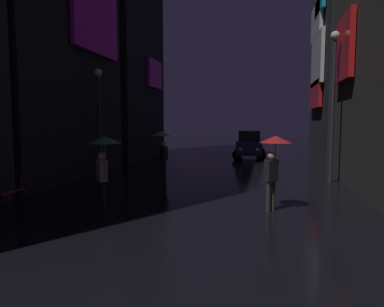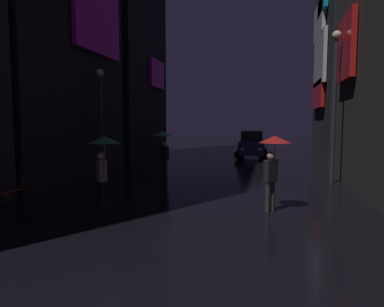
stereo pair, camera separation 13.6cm
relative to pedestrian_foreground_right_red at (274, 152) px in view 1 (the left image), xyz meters
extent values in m
cube|color=#F226D8|center=(-7.94, 5.09, 5.54)|extent=(0.20, 4.07, 3.10)
cube|color=#F226D8|center=(-7.94, 13.58, 4.23)|extent=(0.20, 2.70, 1.91)
cube|color=red|center=(2.76, 5.05, 3.75)|extent=(0.20, 2.65, 2.55)
cube|color=#232328|center=(4.91, 12.75, 5.17)|extent=(4.00, 7.58, 13.67)
cube|color=red|center=(2.76, 12.85, 2.53)|extent=(0.20, 4.18, 1.65)
cube|color=white|center=(2.76, 12.39, 4.56)|extent=(0.20, 4.03, 3.01)
cube|color=white|center=(2.76, 13.18, 7.12)|extent=(0.20, 3.82, 2.17)
cylinder|color=#38332D|center=(-0.14, -0.16, -1.24)|extent=(0.12, 0.12, 0.85)
cylinder|color=#38332D|center=(0.00, -0.05, -1.24)|extent=(0.12, 0.12, 0.85)
cube|color=black|center=(-0.07, -0.11, -0.52)|extent=(0.40, 0.39, 0.60)
sphere|color=tan|center=(-0.07, -0.11, -0.11)|extent=(0.22, 0.22, 0.22)
cylinder|color=black|center=(0.03, 0.05, -0.47)|extent=(0.09, 0.09, 0.50)
cylinder|color=slate|center=(0.03, 0.05, -0.13)|extent=(0.02, 0.02, 0.77)
cone|color=red|center=(0.03, 0.05, 0.35)|extent=(0.90, 0.90, 0.20)
cylinder|color=#2D2D38|center=(-4.50, 4.39, -1.24)|extent=(0.12, 0.12, 0.85)
cylinder|color=#2D2D38|center=(-4.63, 4.51, -1.24)|extent=(0.12, 0.12, 0.85)
cube|color=black|center=(-4.56, 4.45, -0.52)|extent=(0.40, 0.39, 0.60)
sphere|color=tan|center=(-4.56, 4.45, -0.11)|extent=(0.22, 0.22, 0.22)
cylinder|color=black|center=(-4.73, 4.54, -0.47)|extent=(0.09, 0.09, 0.50)
cylinder|color=slate|center=(-4.73, 4.54, -0.13)|extent=(0.02, 0.02, 0.77)
cone|color=green|center=(-4.73, 4.54, 0.35)|extent=(0.90, 0.90, 0.20)
cylinder|color=black|center=(-4.75, -1.03, -1.24)|extent=(0.12, 0.12, 0.85)
cylinder|color=black|center=(-4.63, -1.17, -1.24)|extent=(0.12, 0.12, 0.85)
cube|color=gray|center=(-4.69, -1.10, -0.52)|extent=(0.39, 0.40, 0.60)
sphere|color=beige|center=(-4.69, -1.10, -0.11)|extent=(0.22, 0.22, 0.22)
cylinder|color=gray|center=(-4.53, -1.20, -0.47)|extent=(0.09, 0.09, 0.50)
cylinder|color=slate|center=(-4.53, -1.20, -0.13)|extent=(0.02, 0.02, 0.77)
cone|color=green|center=(-4.53, -1.20, 0.35)|extent=(0.90, 0.90, 0.20)
torus|color=black|center=(-7.18, -1.21, -1.31)|extent=(0.07, 0.72, 0.72)
cylinder|color=red|center=(-7.19, -1.76, -1.13)|extent=(0.07, 1.00, 0.05)
cylinder|color=red|center=(-7.18, -1.21, -0.96)|extent=(0.04, 0.04, 0.40)
cube|color=black|center=(-7.18, -1.21, -0.74)|extent=(0.12, 0.24, 0.06)
cube|color=navy|center=(-1.32, 14.64, -0.90)|extent=(1.82, 4.15, 0.90)
cube|color=black|center=(-1.32, 14.64, -0.10)|extent=(1.50, 1.89, 0.70)
cylinder|color=black|center=(-0.47, 13.33, -1.35)|extent=(0.65, 0.24, 0.64)
cylinder|color=black|center=(-2.09, 13.28, -1.35)|extent=(0.65, 0.24, 0.64)
cylinder|color=black|center=(-0.55, 15.99, -1.35)|extent=(0.65, 0.24, 0.64)
cylinder|color=black|center=(-2.17, 15.95, -1.35)|extent=(0.65, 0.24, 0.64)
cube|color=white|center=(-0.71, 12.59, -0.90)|extent=(0.20, 0.07, 0.14)
cube|color=white|center=(-1.81, 12.55, -0.90)|extent=(0.20, 0.07, 0.14)
cylinder|color=#2D2D33|center=(2.41, 5.06, 1.21)|extent=(0.14, 0.14, 5.76)
sphere|color=#F9EFCC|center=(2.41, 5.06, 4.28)|extent=(0.36, 0.36, 0.36)
cylinder|color=#2D2D33|center=(-7.59, 4.47, 0.59)|extent=(0.14, 0.14, 4.52)
sphere|color=#F9EFCC|center=(-7.59, 4.47, 3.04)|extent=(0.36, 0.36, 0.36)
camera|label=1|loc=(-0.26, -9.81, 0.81)|focal=32.00mm
camera|label=2|loc=(-0.13, -9.78, 0.81)|focal=32.00mm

